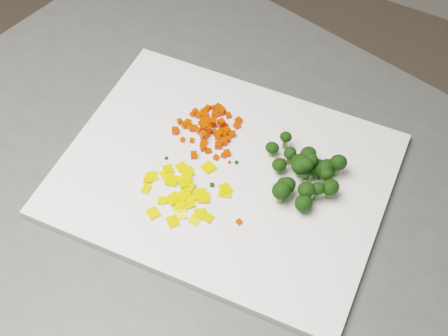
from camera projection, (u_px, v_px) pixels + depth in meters
The scene contains 142 objects.
counter_block at pixel (233, 314), 1.30m from camera, with size 1.12×0.78×0.90m, color #444442.
cutting_board at pixel (224, 174), 0.95m from camera, with size 0.48×0.38×0.01m, color white.
carrot_pile at pixel (208, 127), 0.98m from camera, with size 0.11×0.11×0.03m, color red, non-canonical shape.
pepper_pile at pixel (186, 187), 0.92m from camera, with size 0.12×0.12×0.02m, color #E5B40C, non-canonical shape.
broccoli_pile at pixel (304, 167), 0.92m from camera, with size 0.13×0.13×0.06m, color black, non-canonical shape.
carrot_cube_0 at pixel (192, 141), 0.98m from camera, with size 0.01×0.01×0.01m, color red.
carrot_cube_1 at pixel (208, 131), 0.99m from camera, with size 0.01×0.01×0.01m, color red.
carrot_cube_2 at pixel (199, 115), 1.01m from camera, with size 0.01×0.01×0.01m, color red.
carrot_cube_3 at pixel (204, 112), 1.01m from camera, with size 0.01×0.01×0.01m, color red.
carrot_cube_4 at pixel (208, 108), 1.02m from camera, with size 0.01×0.01×0.01m, color red.
carrot_cube_5 at pixel (218, 108), 1.02m from camera, with size 0.01×0.01×0.01m, color red.
carrot_cube_6 at pixel (208, 122), 0.99m from camera, with size 0.01×0.01×0.01m, color red.
carrot_cube_7 at pixel (203, 135), 0.98m from camera, with size 0.01×0.01×0.01m, color red.
carrot_cube_8 at pixel (204, 126), 0.99m from camera, with size 0.01×0.01×0.01m, color red.
carrot_cube_9 at pixel (209, 128), 0.98m from camera, with size 0.01×0.01×0.01m, color red.
carrot_cube_10 at pixel (218, 145), 0.97m from camera, with size 0.01×0.01×0.01m, color red.
carrot_cube_11 at pixel (221, 112), 1.01m from camera, with size 0.01×0.01×0.01m, color red.
carrot_cube_12 at pixel (209, 128), 0.99m from camera, with size 0.01×0.01×0.01m, color red.
carrot_cube_13 at pixel (206, 124), 0.99m from camera, with size 0.01×0.01×0.01m, color red.
carrot_cube_14 at pixel (207, 119), 1.01m from camera, with size 0.01×0.01×0.01m, color red.
carrot_cube_15 at pixel (200, 123), 1.00m from camera, with size 0.01×0.01×0.01m, color red.
carrot_cube_16 at pixel (198, 130), 0.99m from camera, with size 0.01×0.01×0.01m, color red.
carrot_cube_17 at pixel (191, 128), 1.00m from camera, with size 0.01×0.01×0.01m, color red.
carrot_cube_18 at pixel (204, 127), 0.98m from camera, with size 0.01×0.01×0.01m, color red.
carrot_cube_19 at pixel (231, 135), 0.99m from camera, with size 0.01×0.01×0.01m, color red.
carrot_cube_20 at pixel (204, 143), 0.98m from camera, with size 0.01×0.01×0.01m, color red.
carrot_cube_21 at pixel (176, 131), 0.99m from camera, with size 0.01×0.01×0.01m, color red.
carrot_cube_22 at pixel (224, 142), 0.98m from camera, with size 0.01×0.01×0.01m, color red.
carrot_cube_23 at pixel (208, 128), 0.98m from camera, with size 0.01×0.01×0.01m, color red.
carrot_cube_24 at pixel (228, 116), 1.01m from camera, with size 0.01×0.01×0.01m, color red.
carrot_cube_25 at pixel (205, 116), 1.01m from camera, with size 0.01×0.01×0.01m, color red.
carrot_cube_26 at pixel (203, 147), 0.97m from camera, with size 0.01×0.01×0.01m, color red.
carrot_cube_27 at pixel (194, 155), 0.96m from camera, with size 0.01×0.01×0.01m, color red.
carrot_cube_28 at pixel (202, 122), 1.00m from camera, with size 0.01×0.01×0.01m, color red.
carrot_cube_29 at pixel (209, 151), 0.97m from camera, with size 0.01×0.01×0.01m, color red.
carrot_cube_30 at pixel (204, 124), 1.00m from camera, with size 0.01×0.01×0.01m, color red.
carrot_cube_31 at pixel (218, 136), 0.98m from camera, with size 0.01×0.01×0.01m, color red.
carrot_cube_32 at pixel (224, 135), 0.99m from camera, with size 0.01×0.01×0.01m, color red.
carrot_cube_33 at pixel (239, 121), 1.00m from camera, with size 0.01×0.01×0.01m, color red.
carrot_cube_34 at pixel (218, 114), 1.01m from camera, with size 0.01×0.01×0.01m, color red.
carrot_cube_35 at pixel (195, 129), 0.99m from camera, with size 0.01×0.01×0.01m, color red.
carrot_cube_36 at pixel (223, 156), 0.96m from camera, with size 0.01×0.01×0.01m, color red.
carrot_cube_37 at pixel (204, 120), 1.00m from camera, with size 0.01×0.01×0.01m, color red.
carrot_cube_38 at pixel (221, 122), 0.99m from camera, with size 0.01×0.01×0.01m, color red.
carrot_cube_39 at pixel (188, 123), 1.00m from camera, with size 0.01×0.01×0.01m, color red.
carrot_cube_40 at pixel (214, 122), 0.99m from camera, with size 0.01×0.01×0.01m, color red.
carrot_cube_41 at pixel (215, 133), 0.99m from camera, with size 0.01×0.01×0.01m, color red.
carrot_cube_42 at pixel (228, 139), 0.98m from camera, with size 0.01×0.01×0.01m, color red.
carrot_cube_43 at pixel (221, 130), 0.99m from camera, with size 0.01×0.01×0.01m, color red.
carrot_cube_44 at pixel (226, 131), 0.99m from camera, with size 0.01×0.01×0.01m, color red.
carrot_cube_45 at pixel (203, 135), 0.99m from camera, with size 0.01×0.01×0.01m, color red.
carrot_cube_46 at pixel (225, 126), 1.00m from camera, with size 0.01×0.01×0.01m, color red.
carrot_cube_47 at pixel (219, 134), 0.99m from camera, with size 0.01×0.01×0.01m, color red.
carrot_cube_48 at pixel (185, 125), 1.00m from camera, with size 0.01×0.01×0.01m, color red.
carrot_cube_49 at pixel (203, 119), 1.01m from camera, with size 0.01×0.01×0.01m, color red.
carrot_cube_50 at pixel (208, 134), 0.99m from camera, with size 0.01×0.01×0.01m, color red.
carrot_cube_51 at pixel (227, 153), 0.96m from camera, with size 0.01×0.01×0.01m, color red.
carrot_cube_52 at pixel (187, 126), 1.00m from camera, with size 0.01×0.01×0.01m, color red.
carrot_cube_53 at pixel (223, 140), 0.98m from camera, with size 0.01×0.01×0.01m, color red.
carrot_cube_54 at pixel (205, 127), 0.98m from camera, with size 0.01×0.01×0.01m, color red.
carrot_cube_55 at pixel (237, 126), 1.00m from camera, with size 0.01×0.01×0.01m, color red.
carrot_cube_56 at pixel (214, 108), 1.02m from camera, with size 0.01×0.01×0.01m, color red.
carrot_cube_57 at pixel (196, 111), 1.02m from camera, with size 0.01×0.01×0.01m, color red.
carrot_cube_58 at pixel (183, 140), 0.98m from camera, with size 0.01×0.01×0.01m, color red.
carrot_cube_59 at pixel (209, 128), 0.98m from camera, with size 0.01×0.01×0.01m, color red.
carrot_cube_60 at pixel (175, 131), 0.99m from camera, with size 0.01×0.01×0.01m, color red.
carrot_cube_61 at pixel (209, 132), 0.98m from camera, with size 0.01×0.01×0.01m, color red.
carrot_cube_62 at pixel (206, 110), 1.02m from camera, with size 0.01×0.01×0.01m, color red.
carrot_cube_63 at pixel (206, 124), 0.99m from camera, with size 0.01×0.01×0.01m, color red.
carrot_cube_64 at pixel (180, 122), 1.00m from camera, with size 0.01×0.01×0.01m, color red.
carrot_cube_65 at pixel (214, 114), 1.01m from camera, with size 0.01×0.01×0.01m, color red.
carrot_cube_66 at pixel (216, 158), 0.96m from camera, with size 0.01×0.01×0.01m, color red.
carrot_cube_67 at pixel (232, 134), 0.99m from camera, with size 0.01×0.01×0.01m, color red.
carrot_cube_68 at pixel (222, 111), 1.02m from camera, with size 0.01×0.01×0.01m, color red.
carrot_cube_69 at pixel (193, 114), 1.01m from camera, with size 0.01×0.01×0.01m, color red.
pepper_chunk_0 at pixel (148, 179), 0.94m from camera, with size 0.01×0.01×0.00m, color #E5B40C.
pepper_chunk_1 at pixel (187, 172), 0.95m from camera, with size 0.02×0.02×0.00m, color #E5B40C.
pepper_chunk_2 at pixel (172, 180), 0.94m from camera, with size 0.02×0.02×0.00m, color #E5B40C.
pepper_chunk_3 at pixel (153, 213), 0.90m from camera, with size 0.02×0.02×0.00m, color #E5B40C.
pepper_chunk_4 at pixel (168, 169), 0.95m from camera, with size 0.01×0.02×0.00m, color #E5B40C.
pepper_chunk_5 at pixel (200, 194), 0.92m from camera, with size 0.02×0.02×0.01m, color #E5B40C.
pepper_chunk_6 at pixel (208, 218), 0.90m from camera, with size 0.01×0.01×0.00m, color #E5B40C.
pepper_chunk_7 at pixel (152, 177), 0.94m from camera, with size 0.02×0.02×0.00m, color #E5B40C.
pepper_chunk_8 at pixel (182, 167), 0.95m from camera, with size 0.02×0.01×0.00m, color #E5B40C.
pepper_chunk_9 at pixel (185, 194), 0.92m from camera, with size 0.01×0.02×0.00m, color #E5B40C.
pepper_chunk_10 at pixel (200, 214), 0.90m from camera, with size 0.02×0.02×0.00m, color #E5B40C.
pepper_chunk_11 at pixel (162, 201), 0.92m from camera, with size 0.01×0.01×0.00m, color #E5B40C.
pepper_chunk_12 at pixel (191, 200), 0.92m from camera, with size 0.01×0.01×0.00m, color #E5B40C.
pepper_chunk_13 at pixel (208, 168), 0.95m from camera, with size 0.02×0.02×0.00m, color #E5B40C.
pepper_chunk_14 at pixel (185, 184), 0.93m from camera, with size 0.01×0.01×0.00m, color #E5B40C.
pepper_chunk_15 at pixel (204, 198), 0.92m from camera, with size 0.02×0.02×0.00m, color #E5B40C.
pepper_chunk_16 at pixel (186, 180), 0.93m from camera, with size 0.02×0.02×0.00m, color #E5B40C.
pepper_chunk_17 at pixel (184, 196), 0.92m from camera, with size 0.02×0.02×0.01m, color #E5B40C.
pepper_chunk_18 at pixel (180, 207), 0.91m from camera, with size 0.02×0.01×0.00m, color #E5B40C.
pepper_chunk_19 at pixel (195, 219), 0.90m from camera, with size 0.01×0.02×0.00m, color #E5B40C.
pepper_chunk_20 at pixel (180, 215), 0.90m from camera, with size 0.02×0.01×0.00m, color #E5B40C.
pepper_chunk_21 at pixel (174, 199), 0.92m from camera, with size 0.02×0.02×0.00m, color #E5B40C.
pepper_chunk_22 at pixel (173, 222), 0.89m from camera, with size 0.02×0.02×0.00m, color #E5B40C.
pepper_chunk_23 at pixel (225, 189), 0.93m from camera, with size 0.02×0.02×0.00m, color #E5B40C.
pepper_chunk_24 at pixel (225, 193), 0.92m from camera, with size 0.02×0.02×0.00m, color #E5B40C.
pepper_chunk_25 at pixel (167, 175), 0.94m from camera, with size 0.02×0.02×0.00m, color #E5B40C.
pepper_chunk_26 at pixel (187, 204), 0.91m from camera, with size 0.02×0.02×0.00m, color #E5B40C.
pepper_chunk_27 at pixel (190, 187), 0.93m from camera, with size 0.01×0.02×0.00m, color #E5B40C.
pepper_chunk_28 at pixel (146, 189), 0.93m from camera, with size 0.02×0.01×0.00m, color #E5B40C.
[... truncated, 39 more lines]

